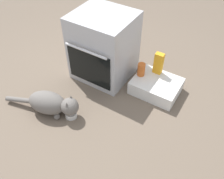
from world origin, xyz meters
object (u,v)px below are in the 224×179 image
cat (51,103)px  sauce_jar (141,70)px  food_bowl (71,114)px  oven (104,47)px  pantry_cabinet (156,86)px  juice_carton (158,63)px

cat → sauce_jar: (0.54, 0.80, 0.09)m
food_bowl → cat: 0.21m
oven → pantry_cabinet: 0.69m
pantry_cabinet → sauce_jar: sauce_jar is taller
oven → pantry_cabinet: (0.63, 0.04, -0.29)m
food_bowl → juice_carton: bearing=60.8°
food_bowl → juice_carton: size_ratio=0.48×
oven → sauce_jar: size_ratio=5.19×
food_bowl → juice_carton: juice_carton is taller
juice_carton → sauce_jar: size_ratio=1.71×
oven → juice_carton: oven is taller
oven → cat: (-0.10, -0.76, -0.23)m
juice_carton → cat: bearing=-126.0°
food_bowl → sauce_jar: size_ratio=0.82×
oven → sauce_jar: bearing=4.5°
food_bowl → sauce_jar: 0.85m
cat → sauce_jar: sauce_jar is taller
food_bowl → cat: cat is taller
oven → food_bowl: (0.08, -0.71, -0.33)m
oven → cat: 0.80m
pantry_cabinet → juice_carton: juice_carton is taller
cat → juice_carton: 1.15m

